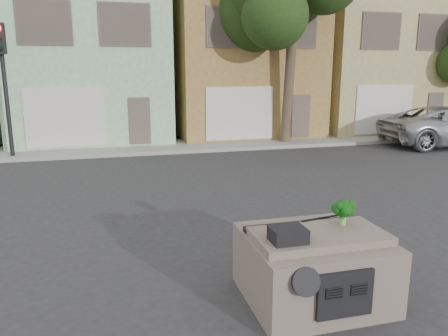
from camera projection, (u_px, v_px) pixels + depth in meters
name	position (u px, v px, depth m)	size (l,w,h in m)	color
ground_plane	(250.00, 230.00, 9.52)	(120.00, 120.00, 0.00)	#303033
sidewalk	(176.00, 146.00, 19.39)	(40.00, 3.00, 0.15)	gray
townhouse_mint	(91.00, 62.00, 21.46)	(7.20, 8.20, 7.55)	#9BCA99
townhouse_tan	(237.00, 62.00, 23.35)	(7.20, 8.20, 7.55)	olive
townhouse_beige	(361.00, 63.00, 25.23)	(7.20, 8.20, 7.55)	tan
traffic_signal	(5.00, 93.00, 16.27)	(0.40, 0.40, 5.10)	black
tree_near	(290.00, 50.00, 19.07)	(4.40, 4.00, 8.50)	#213913
car_dashboard	(313.00, 264.00, 6.57)	(2.00, 1.80, 1.12)	#726357
instrument_hump	(288.00, 235.00, 5.95)	(0.48, 0.38, 0.20)	black
wiper_arm	(320.00, 218.00, 6.87)	(0.70, 0.03, 0.02)	black
broccoli	(343.00, 212.00, 6.58)	(0.32, 0.32, 0.39)	#0B390B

